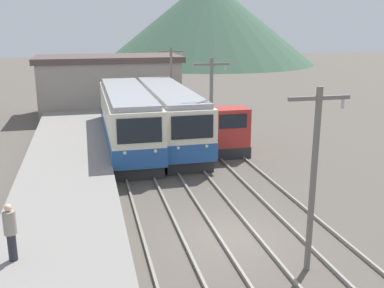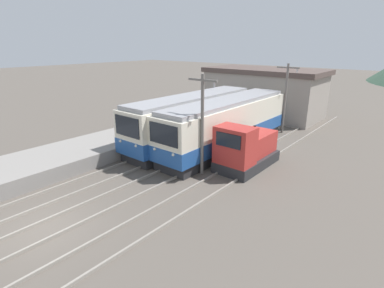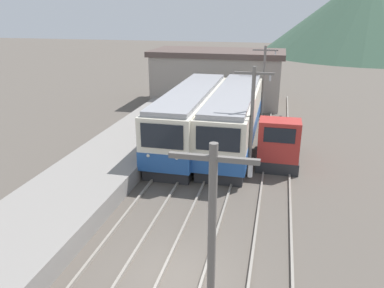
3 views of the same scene
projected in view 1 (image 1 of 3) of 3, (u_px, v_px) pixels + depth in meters
The scene contains 14 objects.
ground_plane at pixel (232, 237), 17.11m from camera, with size 200.00×200.00×0.00m, color #564F47.
platform_left at pixel (61, 244), 15.58m from camera, with size 4.50×54.00×0.93m, color gray.
track_left at pixel (165, 243), 16.50m from camera, with size 1.54×60.00×0.14m.
track_center at pixel (237, 235), 17.13m from camera, with size 1.54×60.00×0.14m.
track_right at pixel (309, 227), 17.81m from camera, with size 1.54×60.00×0.14m.
commuter_train_left at pixel (128, 122), 28.59m from camera, with size 2.84×13.01×3.88m.
commuter_train_center at pixel (169, 119), 29.84m from camera, with size 2.84×13.53×3.79m.
shunting_locomotive at pixel (222, 132), 28.47m from camera, with size 2.40×4.77×3.00m.
catenary_mast_near at pixel (314, 173), 14.04m from camera, with size 2.00×0.20×6.08m.
catenary_mast_mid at pixel (211, 107), 25.10m from camera, with size 2.00×0.20×6.08m.
catenary_mast_far at pixel (171, 81), 36.17m from camera, with size 2.00×0.20×6.08m.
person_on_platform at pixel (10, 230), 13.38m from camera, with size 0.38×0.38×1.82m.
station_building at pixel (110, 84), 40.19m from camera, with size 12.60×6.30×5.13m.
mountain_backdrop at pixel (208, 21), 90.30m from camera, with size 42.83×42.83×16.70m.
Camera 1 is at (-5.10, -14.81, 7.89)m, focal length 42.00 mm.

